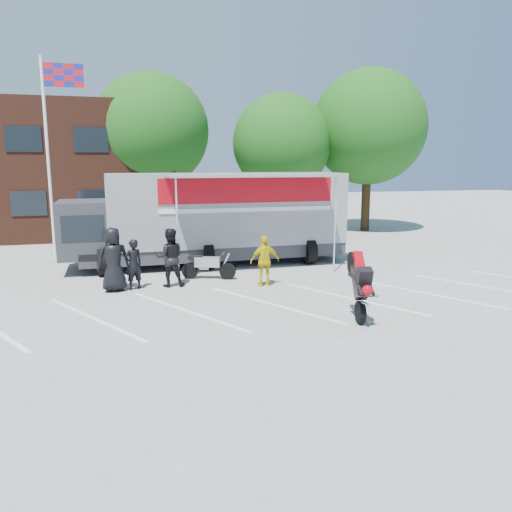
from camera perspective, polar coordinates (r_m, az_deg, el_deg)
name	(u,v)px	position (r m, az deg, el deg)	size (l,w,h in m)	color
ground	(277,315)	(13.06, 2.36, -6.80)	(100.00, 100.00, 0.00)	#9F9F9A
parking_bay_lines	(266,305)	(13.97, 1.12, -5.59)	(18.00, 5.00, 0.01)	white
flagpole	(53,134)	(22.04, -22.18, 12.84)	(1.61, 0.12, 8.00)	white
tree_left	(151,131)	(27.98, -11.87, 13.79)	(6.12, 6.12, 8.64)	#382314
tree_mid	(282,144)	(28.29, 2.97, 12.70)	(5.44, 5.44, 7.68)	#382314
tree_right	(369,127)	(29.82, 12.76, 14.15)	(6.46, 6.46, 9.12)	#382314
transporter_truck	(216,263)	(19.72, -4.64, -0.84)	(11.04, 5.32, 3.51)	gray
parked_motorcycle	(209,279)	(17.10, -5.40, -2.63)	(0.63, 1.89, 0.99)	#A9A9AE
stunt_bike_rider	(353,316)	(13.22, 11.03, -6.76)	(0.75, 1.60, 1.88)	black
spectator_leather_a	(113,259)	(15.87, -15.99, -0.37)	(0.97, 0.63, 1.99)	black
spectator_leather_b	(133,264)	(15.96, -13.83, -0.94)	(0.58, 0.38, 1.59)	black
spectator_leather_c	(170,258)	(16.09, -9.81, -0.18)	(0.91, 0.71, 1.87)	black
spectator_hivis	(265,261)	(15.92, 1.01, -0.57)	(0.96, 0.40, 1.63)	#D8BE0B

